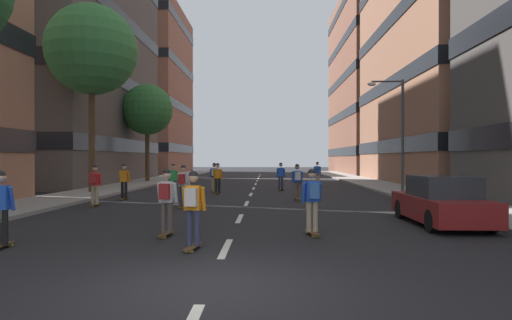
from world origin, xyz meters
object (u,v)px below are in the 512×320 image
Objects in this scene: skater_4 at (312,197)px; skater_7 at (281,175)px; skater_1 at (166,198)px; skater_12 at (193,205)px; street_tree_near at (92,50)px; skater_8 at (317,172)px; skater_6 at (1,206)px; street_tree_mid at (147,110)px; skater_0 at (214,175)px; skater_2 at (218,177)px; parked_car_near at (441,202)px; streetlamp_right at (396,123)px; skater_13 at (124,180)px; skater_11 at (95,183)px; skater_3 at (297,180)px; skater_5 at (183,183)px; skater_10 at (173,179)px.

skater_7 is at bearing 91.27° from skater_4.
skater_1 is 1.93m from skater_12.
street_tree_near is 6.05× the size of skater_1.
street_tree_near reaches higher than skater_8.
skater_6 is 19.53m from skater_7.
street_tree_near is 1.32× the size of street_tree_mid.
skater_7 is at bearing 17.03° from skater_0.
skater_2 and skater_12 have the same top height.
streetlamp_right is at bearing 80.03° from parked_car_near.
street_tree_near reaches higher than skater_2.
skater_8 is at bearing 48.43° from skater_13.
street_tree_near reaches higher than skater_11.
skater_4 is at bearing -113.95° from streetlamp_right.
parked_car_near is at bearing 15.63° from skater_1.
skater_8 and skater_12 have the same top height.
skater_0 is 17.25m from skater_6.
street_tree_mid is at bearing 98.55° from skater_6.
skater_3 is at bearing -84.82° from skater_7.
streetlamp_right is 3.65× the size of skater_7.
streetlamp_right is 3.65× the size of skater_5.
street_tree_near is at bearing 154.90° from skater_10.
skater_12 is (1.20, -15.49, 0.03)m from skater_2.
streetlamp_right reaches higher than skater_5.
skater_5 is 4.66m from skater_10.
skater_7 is (-0.36, 16.31, -0.03)m from skater_4.
skater_12 is (0.98, -1.67, 0.00)m from skater_1.
skater_6 is (-11.40, -3.92, 0.29)m from parked_car_near.
parked_car_near is at bearing -27.14° from skater_5.
skater_10 is at bearing 27.82° from skater_13.
skater_1 is 6.84m from skater_5.
skater_6 is (-3.17, -15.50, 0.00)m from skater_2.
skater_1 reaches higher than parked_car_near.
skater_5 is (-0.64, -7.03, 0.03)m from skater_2.
skater_1 is 10.73m from skater_3.
skater_3 is at bearing 117.04° from parked_car_near.
skater_0 is at bearing 80.71° from skater_6.
skater_1 is (-10.17, -14.52, -3.12)m from streetlamp_right.
skater_11 is (-1.33, 8.82, 0.03)m from skater_6.
streetlamp_right reaches higher than skater_8.
skater_2 is 10.82m from skater_8.
street_tree_mid is 20.86m from streetlamp_right.
skater_6 is at bearing -164.75° from skater_4.
streetlamp_right reaches higher than skater_10.
street_tree_mid reaches higher than skater_5.
street_tree_near is 18.14m from streetlamp_right.
skater_2 and skater_13 have the same top height.
skater_1 is 1.00× the size of skater_8.
skater_6 is at bearing -161.01° from parked_car_near.
street_tree_near is at bearing 143.52° from parked_car_near.
skater_8 is 24.62m from skater_12.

